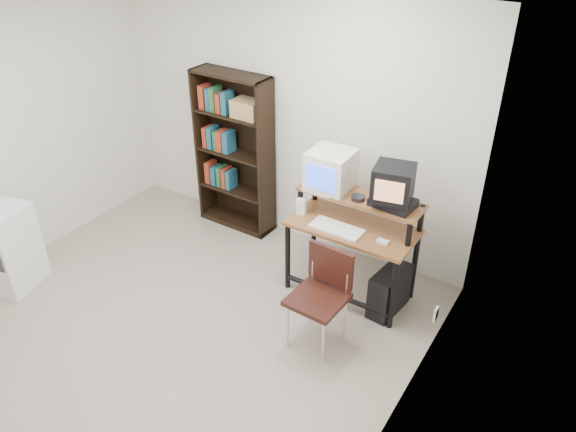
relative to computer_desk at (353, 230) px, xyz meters
The scene contains 18 objects.
floor 1.90m from the computer_desk, 127.93° to the right, with size 4.00×4.00×0.01m, color #AA9D8D.
ceiling 2.61m from the computer_desk, 127.93° to the right, with size 4.00×4.00×0.01m, color white.
back_wall 1.39m from the computer_desk, 150.99° to the left, with size 4.00×0.01×2.60m, color silver.
right_wall 1.78m from the computer_desk, 56.86° to the right, with size 0.01×4.00×2.60m, color silver.
computer_desk is the anchor object (origin of this frame).
crt_monitor 0.57m from the computer_desk, 160.41° to the left, with size 0.38×0.39×0.36m.
vcr 0.46m from the computer_desk, 15.57° to the left, with size 0.36×0.26×0.08m, color black.
crt_tv 0.60m from the computer_desk, 14.35° to the left, with size 0.37×0.37×0.30m.
cd_spindle 0.32m from the computer_desk, 67.07° to the left, with size 0.12×0.12×0.05m, color #26262B.
keyboard 0.18m from the computer_desk, 122.88° to the right, with size 0.47×0.21×0.04m, color white.
mousepad 0.35m from the computer_desk, 18.56° to the right, with size 0.22×0.18×0.01m, color black.
mouse 0.36m from the computer_desk, 20.85° to the right, with size 0.10×0.06×0.03m, color white.
desk_speaker 0.51m from the computer_desk, behind, with size 0.08×0.07×0.17m, color white.
pc_tower 0.63m from the computer_desk, ahead, with size 0.20×0.45×0.42m, color black.
school_chair 0.71m from the computer_desk, 83.79° to the right, with size 0.45×0.45×0.85m.
bookshelf 1.71m from the computer_desk, 164.28° to the left, with size 0.87×0.31×1.73m.
mini_fridge 3.25m from the computer_desk, 150.16° to the right, with size 0.58×0.58×0.82m.
wall_outlet 1.01m from the computer_desk, 15.33° to the right, with size 0.02×0.08×0.12m, color beige.
Camera 1 is at (2.82, -2.48, 3.36)m, focal length 35.00 mm.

